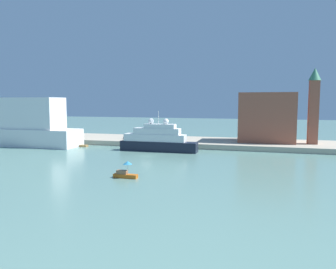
{
  "coord_description": "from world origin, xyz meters",
  "views": [
    {
      "loc": [
        28.83,
        -79.16,
        14.09
      ],
      "look_at": [
        4.17,
        6.0,
        5.24
      ],
      "focal_mm": 34.95,
      "sensor_mm": 36.0,
      "label": 1
    }
  ],
  "objects_px": {
    "parked_car": "(130,137)",
    "person_figure": "(139,139)",
    "small_motorboat": "(125,172)",
    "bell_tower": "(314,103)",
    "large_yacht": "(157,140)",
    "mooring_bollard": "(183,142)",
    "work_barge": "(81,146)",
    "harbor_building": "(267,117)"
  },
  "relations": [
    {
      "from": "large_yacht",
      "to": "small_motorboat",
      "type": "xyz_separation_m",
      "value": [
        4.5,
        -33.18,
        -2.16
      ]
    },
    {
      "from": "mooring_bollard",
      "to": "person_figure",
      "type": "bearing_deg",
      "value": 172.17
    },
    {
      "from": "parked_car",
      "to": "person_figure",
      "type": "distance_m",
      "value": 6.29
    },
    {
      "from": "parked_car",
      "to": "small_motorboat",
      "type": "bearing_deg",
      "value": -68.17
    },
    {
      "from": "harbor_building",
      "to": "person_figure",
      "type": "xyz_separation_m",
      "value": [
        -39.34,
        -9.28,
        -6.98
      ]
    },
    {
      "from": "bell_tower",
      "to": "large_yacht",
      "type": "bearing_deg",
      "value": -158.8
    },
    {
      "from": "harbor_building",
      "to": "large_yacht",
      "type": "bearing_deg",
      "value": -147.49
    },
    {
      "from": "large_yacht",
      "to": "harbor_building",
      "type": "height_order",
      "value": "harbor_building"
    },
    {
      "from": "small_motorboat",
      "to": "bell_tower",
      "type": "bearing_deg",
      "value": 52.22
    },
    {
      "from": "work_barge",
      "to": "mooring_bollard",
      "type": "xyz_separation_m",
      "value": [
        31.93,
        5.48,
        1.57
      ]
    },
    {
      "from": "small_motorboat",
      "to": "work_barge",
      "type": "height_order",
      "value": "small_motorboat"
    },
    {
      "from": "work_barge",
      "to": "parked_car",
      "type": "relative_size",
      "value": 1.07
    },
    {
      "from": "large_yacht",
      "to": "harbor_building",
      "type": "distance_m",
      "value": 36.09
    },
    {
      "from": "bell_tower",
      "to": "mooring_bollard",
      "type": "xyz_separation_m",
      "value": [
        -37.51,
        -8.97,
        -11.92
      ]
    },
    {
      "from": "work_barge",
      "to": "bell_tower",
      "type": "bearing_deg",
      "value": 11.76
    },
    {
      "from": "small_motorboat",
      "to": "harbor_building",
      "type": "xyz_separation_m",
      "value": [
        25.51,
        52.3,
        8.19
      ]
    },
    {
      "from": "large_yacht",
      "to": "bell_tower",
      "type": "bearing_deg",
      "value": 21.2
    },
    {
      "from": "harbor_building",
      "to": "bell_tower",
      "type": "height_order",
      "value": "bell_tower"
    },
    {
      "from": "parked_car",
      "to": "person_figure",
      "type": "xyz_separation_m",
      "value": [
        4.96,
        -3.86,
        0.12
      ]
    },
    {
      "from": "bell_tower",
      "to": "small_motorboat",
      "type": "bearing_deg",
      "value": -127.78
    },
    {
      "from": "harbor_building",
      "to": "parked_car",
      "type": "xyz_separation_m",
      "value": [
        -44.3,
        -5.42,
        -7.1
      ]
    },
    {
      "from": "small_motorboat",
      "to": "bell_tower",
      "type": "relative_size",
      "value": 0.2
    },
    {
      "from": "person_figure",
      "to": "small_motorboat",
      "type": "bearing_deg",
      "value": -72.18
    },
    {
      "from": "small_motorboat",
      "to": "mooring_bollard",
      "type": "height_order",
      "value": "small_motorboat"
    },
    {
      "from": "bell_tower",
      "to": "mooring_bollard",
      "type": "distance_m",
      "value": 40.37
    },
    {
      "from": "small_motorboat",
      "to": "harbor_building",
      "type": "height_order",
      "value": "harbor_building"
    },
    {
      "from": "large_yacht",
      "to": "mooring_bollard",
      "type": "height_order",
      "value": "large_yacht"
    },
    {
      "from": "parked_car",
      "to": "mooring_bollard",
      "type": "bearing_deg",
      "value": -16.54
    },
    {
      "from": "harbor_building",
      "to": "small_motorboat",
      "type": "bearing_deg",
      "value": -116.0
    },
    {
      "from": "harbor_building",
      "to": "bell_tower",
      "type": "xyz_separation_m",
      "value": [
        13.18,
        -2.38,
        4.53
      ]
    },
    {
      "from": "small_motorboat",
      "to": "parked_car",
      "type": "bearing_deg",
      "value": 111.83
    },
    {
      "from": "work_barge",
      "to": "person_figure",
      "type": "relative_size",
      "value": 2.92
    },
    {
      "from": "bell_tower",
      "to": "person_figure",
      "type": "distance_m",
      "value": 54.21
    },
    {
      "from": "mooring_bollard",
      "to": "small_motorboat",
      "type": "bearing_deg",
      "value": -91.65
    },
    {
      "from": "small_motorboat",
      "to": "mooring_bollard",
      "type": "bearing_deg",
      "value": 88.35
    },
    {
      "from": "parked_car",
      "to": "person_figure",
      "type": "height_order",
      "value": "person_figure"
    },
    {
      "from": "bell_tower",
      "to": "work_barge",
      "type": "bearing_deg",
      "value": -168.24
    },
    {
      "from": "person_figure",
      "to": "work_barge",
      "type": "bearing_deg",
      "value": -155.96
    },
    {
      "from": "parked_car",
      "to": "mooring_bollard",
      "type": "relative_size",
      "value": 7.0
    },
    {
      "from": "person_figure",
      "to": "harbor_building",
      "type": "bearing_deg",
      "value": 13.28
    },
    {
      "from": "bell_tower",
      "to": "person_figure",
      "type": "bearing_deg",
      "value": -172.51
    },
    {
      "from": "mooring_bollard",
      "to": "parked_car",
      "type": "bearing_deg",
      "value": 163.46
    }
  ]
}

